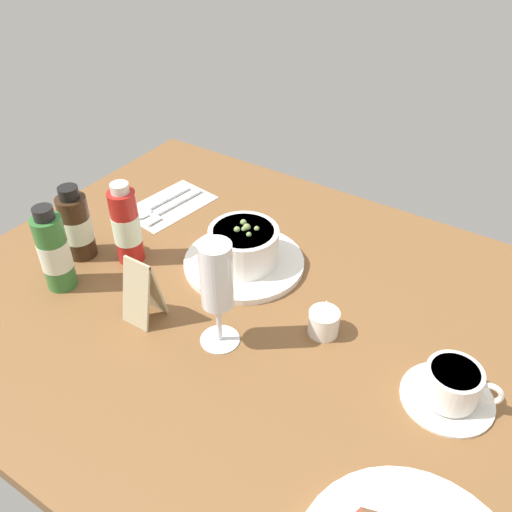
{
  "coord_description": "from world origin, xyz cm",
  "views": [
    {
      "loc": [
        -35.18,
        55.77,
        62.6
      ],
      "look_at": [
        3.69,
        -3.67,
        7.66
      ],
      "focal_mm": 38.17,
      "sensor_mm": 36.0,
      "label": 1
    }
  ],
  "objects_px": {
    "wine_glass": "(217,281)",
    "sauce_bottle_red": "(126,226)",
    "sauce_bottle_brown": "(76,226)",
    "creamer_jug": "(324,322)",
    "porridge_bowl": "(244,250)",
    "coffee_cup": "(451,387)",
    "sauce_bottle_green": "(54,252)",
    "menu_card": "(142,290)",
    "cutlery_setting": "(168,205)"
  },
  "relations": [
    {
      "from": "coffee_cup",
      "to": "menu_card",
      "type": "bearing_deg",
      "value": 12.78
    },
    {
      "from": "coffee_cup",
      "to": "sauce_bottle_green",
      "type": "bearing_deg",
      "value": 11.01
    },
    {
      "from": "sauce_bottle_green",
      "to": "wine_glass",
      "type": "bearing_deg",
      "value": -172.14
    },
    {
      "from": "coffee_cup",
      "to": "sauce_bottle_green",
      "type": "distance_m",
      "value": 0.66
    },
    {
      "from": "coffee_cup",
      "to": "creamer_jug",
      "type": "xyz_separation_m",
      "value": [
        0.21,
        -0.02,
        -0.0
      ]
    },
    {
      "from": "cutlery_setting",
      "to": "wine_glass",
      "type": "bearing_deg",
      "value": 141.93
    },
    {
      "from": "creamer_jug",
      "to": "menu_card",
      "type": "xyz_separation_m",
      "value": [
        0.26,
        0.13,
        0.04
      ]
    },
    {
      "from": "menu_card",
      "to": "porridge_bowl",
      "type": "bearing_deg",
      "value": -106.56
    },
    {
      "from": "creamer_jug",
      "to": "sauce_bottle_red",
      "type": "distance_m",
      "value": 0.39
    },
    {
      "from": "cutlery_setting",
      "to": "creamer_jug",
      "type": "height_order",
      "value": "creamer_jug"
    },
    {
      "from": "porridge_bowl",
      "to": "cutlery_setting",
      "type": "xyz_separation_m",
      "value": [
        0.25,
        -0.08,
        -0.03
      ]
    },
    {
      "from": "porridge_bowl",
      "to": "sauce_bottle_green",
      "type": "height_order",
      "value": "sauce_bottle_green"
    },
    {
      "from": "creamer_jug",
      "to": "wine_glass",
      "type": "relative_size",
      "value": 0.32
    },
    {
      "from": "menu_card",
      "to": "sauce_bottle_red",
      "type": "bearing_deg",
      "value": -38.5
    },
    {
      "from": "sauce_bottle_green",
      "to": "sauce_bottle_brown",
      "type": "height_order",
      "value": "sauce_bottle_green"
    },
    {
      "from": "sauce_bottle_brown",
      "to": "creamer_jug",
      "type": "bearing_deg",
      "value": -172.04
    },
    {
      "from": "wine_glass",
      "to": "sauce_bottle_red",
      "type": "height_order",
      "value": "wine_glass"
    },
    {
      "from": "wine_glass",
      "to": "menu_card",
      "type": "height_order",
      "value": "wine_glass"
    },
    {
      "from": "cutlery_setting",
      "to": "porridge_bowl",
      "type": "bearing_deg",
      "value": 162.89
    },
    {
      "from": "creamer_jug",
      "to": "sauce_bottle_red",
      "type": "xyz_separation_m",
      "value": [
        0.39,
        0.03,
        0.05
      ]
    },
    {
      "from": "coffee_cup",
      "to": "porridge_bowl",
      "type": "bearing_deg",
      "value": -12.93
    },
    {
      "from": "cutlery_setting",
      "to": "creamer_jug",
      "type": "relative_size",
      "value": 3.35
    },
    {
      "from": "creamer_jug",
      "to": "menu_card",
      "type": "bearing_deg",
      "value": 26.16
    },
    {
      "from": "sauce_bottle_brown",
      "to": "sauce_bottle_red",
      "type": "height_order",
      "value": "sauce_bottle_red"
    },
    {
      "from": "coffee_cup",
      "to": "menu_card",
      "type": "xyz_separation_m",
      "value": [
        0.47,
        0.11,
        0.03
      ]
    },
    {
      "from": "sauce_bottle_green",
      "to": "sauce_bottle_red",
      "type": "distance_m",
      "value": 0.13
    },
    {
      "from": "porridge_bowl",
      "to": "sauce_bottle_red",
      "type": "xyz_separation_m",
      "value": [
        0.19,
        0.1,
        0.04
      ]
    },
    {
      "from": "sauce_bottle_red",
      "to": "wine_glass",
      "type": "bearing_deg",
      "value": 163.36
    },
    {
      "from": "creamer_jug",
      "to": "wine_glass",
      "type": "bearing_deg",
      "value": 39.47
    },
    {
      "from": "menu_card",
      "to": "sauce_bottle_brown",
      "type": "bearing_deg",
      "value": -15.98
    },
    {
      "from": "creamer_jug",
      "to": "sauce_bottle_brown",
      "type": "relative_size",
      "value": 0.41
    },
    {
      "from": "porridge_bowl",
      "to": "sauce_bottle_red",
      "type": "relative_size",
      "value": 1.38
    },
    {
      "from": "wine_glass",
      "to": "sauce_bottle_red",
      "type": "distance_m",
      "value": 0.28
    },
    {
      "from": "sauce_bottle_red",
      "to": "menu_card",
      "type": "height_order",
      "value": "sauce_bottle_red"
    },
    {
      "from": "cutlery_setting",
      "to": "sauce_bottle_red",
      "type": "relative_size",
      "value": 1.24
    },
    {
      "from": "wine_glass",
      "to": "sauce_bottle_brown",
      "type": "relative_size",
      "value": 1.28
    },
    {
      "from": "porridge_bowl",
      "to": "sauce_bottle_red",
      "type": "bearing_deg",
      "value": 27.67
    },
    {
      "from": "sauce_bottle_green",
      "to": "sauce_bottle_brown",
      "type": "xyz_separation_m",
      "value": [
        0.04,
        -0.08,
        -0.01
      ]
    },
    {
      "from": "porridge_bowl",
      "to": "sauce_bottle_red",
      "type": "distance_m",
      "value": 0.21
    },
    {
      "from": "wine_glass",
      "to": "sauce_bottle_green",
      "type": "relative_size",
      "value": 1.17
    },
    {
      "from": "wine_glass",
      "to": "sauce_bottle_green",
      "type": "xyz_separation_m",
      "value": [
        0.31,
        0.04,
        -0.05
      ]
    },
    {
      "from": "porridge_bowl",
      "to": "coffee_cup",
      "type": "xyz_separation_m",
      "value": [
        -0.41,
        0.09,
        -0.01
      ]
    },
    {
      "from": "sauce_bottle_brown",
      "to": "sauce_bottle_red",
      "type": "distance_m",
      "value": 0.1
    },
    {
      "from": "sauce_bottle_green",
      "to": "sauce_bottle_red",
      "type": "bearing_deg",
      "value": -112.2
    },
    {
      "from": "porridge_bowl",
      "to": "wine_glass",
      "type": "height_order",
      "value": "wine_glass"
    },
    {
      "from": "creamer_jug",
      "to": "coffee_cup",
      "type": "bearing_deg",
      "value": 174.04
    },
    {
      "from": "creamer_jug",
      "to": "porridge_bowl",
      "type": "bearing_deg",
      "value": -19.75
    },
    {
      "from": "cutlery_setting",
      "to": "wine_glass",
      "type": "xyz_separation_m",
      "value": [
        -0.32,
        0.25,
        0.12
      ]
    },
    {
      "from": "wine_glass",
      "to": "sauce_bottle_brown",
      "type": "height_order",
      "value": "wine_glass"
    },
    {
      "from": "cutlery_setting",
      "to": "sauce_bottle_green",
      "type": "bearing_deg",
      "value": 92.35
    }
  ]
}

